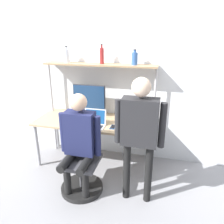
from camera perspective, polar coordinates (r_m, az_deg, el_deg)
The scene contains 13 objects.
ground_plane at distance 3.40m, azimuth -6.13°, elevation -16.31°, with size 12.00×12.00×0.00m, color gray.
wall_back at distance 3.57m, azimuth -2.43°, elevation 9.42°, with size 8.00×0.06×2.70m.
desk at distance 3.39m, azimuth -4.23°, elevation -3.29°, with size 1.84×0.76×0.73m.
shelf_unit at distance 3.41m, azimuth -3.27°, elevation 8.95°, with size 1.75×0.27×1.56m.
monitor at distance 3.50m, azimuth -5.99°, elevation 3.23°, with size 0.53×0.23×0.51m.
laptop at distance 3.18m, azimuth -4.62°, elevation -2.39°, with size 0.33×0.23×0.23m.
cell_phone at distance 3.12m, azimuth 0.25°, elevation -3.93°, with size 0.07×0.15×0.01m.
office_chair at distance 3.04m, azimuth -7.74°, elevation -14.81°, with size 0.56×0.56×0.92m.
person_seated at distance 2.74m, azimuth -8.61°, elevation -6.66°, with size 0.54×0.47×1.34m.
person_standing at distance 2.50m, azimuth 7.19°, elevation -3.98°, with size 0.58×0.21×1.57m.
bottle_blue at distance 3.24m, azimuth 5.92°, elevation 13.75°, with size 0.09×0.09×0.22m.
bottle_red at distance 3.35m, azimuth -2.69°, elevation 14.51°, with size 0.06×0.06×0.29m.
bottle_clear at distance 3.55m, azimuth -11.74°, elevation 14.20°, with size 0.09×0.09×0.25m.
Camera 1 is at (1.00, -2.55, 2.01)m, focal length 35.00 mm.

